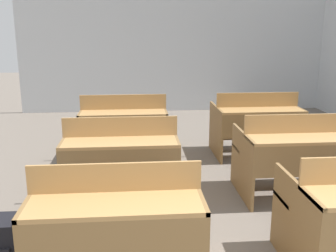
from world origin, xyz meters
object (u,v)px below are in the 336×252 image
(bench_third_right, at_px, (256,123))
(bench_second_left, at_px, (121,157))
(bench_front_left, at_px, (117,221))
(bench_third_left, at_px, (124,125))
(bench_second_right, at_px, (296,153))

(bench_third_right, bearing_deg, bench_second_left, -143.35)
(bench_front_left, xyz_separation_m, bench_third_right, (1.78, 2.68, 0.00))
(bench_front_left, height_order, bench_third_left, same)
(bench_second_left, xyz_separation_m, bench_third_left, (-0.00, 1.32, 0.00))
(bench_second_left, distance_m, bench_third_left, 1.32)
(bench_front_left, distance_m, bench_second_right, 2.21)
(bench_front_left, xyz_separation_m, bench_third_left, (-0.02, 2.66, 0.00))
(bench_front_left, relative_size, bench_second_right, 1.00)
(bench_front_left, relative_size, bench_third_right, 1.00)
(bench_third_left, height_order, bench_third_right, same)
(bench_second_left, bearing_deg, bench_third_right, 36.65)
(bench_front_left, distance_m, bench_second_left, 1.35)
(bench_second_left, bearing_deg, bench_third_left, 90.15)
(bench_second_left, distance_m, bench_third_right, 2.23)
(bench_third_left, xyz_separation_m, bench_third_right, (1.79, 0.01, 0.00))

